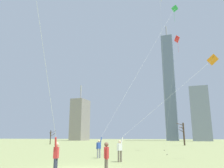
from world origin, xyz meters
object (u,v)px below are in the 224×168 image
(bystander_strolling_midfield, at_px, (106,157))
(bare_tree_center, at_px, (51,136))
(kite_flyer_foreground_left_green, at_px, (115,118))
(bare_tree_left_of_center, at_px, (184,133))
(kite_flyer_foreground_right_blue, at_px, (51,116))
(distant_kite_drifting_left_yellow, at_px, (161,12))
(distant_kite_drifting_right_red, at_px, (176,47))
(kite_flyer_far_back_orange, at_px, (136,134))

(bystander_strolling_midfield, bearing_deg, bare_tree_center, 126.82)
(kite_flyer_foreground_left_green, distance_m, bare_tree_left_of_center, 34.89)
(bare_tree_left_of_center, bearing_deg, kite_flyer_foreground_right_blue, -96.23)
(kite_flyer_foreground_left_green, bearing_deg, bare_tree_center, 132.12)
(distant_kite_drifting_left_yellow, bearing_deg, kite_flyer_foreground_left_green, -157.21)
(distant_kite_drifting_right_red, relative_size, bare_tree_left_of_center, 3.25)
(kite_flyer_far_back_orange, distance_m, bare_tree_center, 46.10)
(kite_flyer_far_back_orange, distance_m, bare_tree_left_of_center, 37.71)
(bystander_strolling_midfield, height_order, bare_tree_center, bare_tree_center)
(kite_flyer_far_back_orange, bearing_deg, kite_flyer_foreground_left_green, 130.89)
(kite_flyer_far_back_orange, height_order, bare_tree_left_of_center, kite_flyer_far_back_orange)
(kite_flyer_far_back_orange, height_order, bystander_strolling_midfield, kite_flyer_far_back_orange)
(kite_flyer_foreground_right_blue, distance_m, distant_kite_drifting_right_red, 26.91)
(kite_flyer_foreground_left_green, relative_size, distant_kite_drifting_right_red, 1.18)
(distant_kite_drifting_left_yellow, bearing_deg, bystander_strolling_midfield, -99.19)
(bare_tree_center, bearing_deg, distant_kite_drifting_right_red, -29.89)
(bare_tree_center, bearing_deg, distant_kite_drifting_left_yellow, -41.44)
(bystander_strolling_midfield, relative_size, distant_kite_drifting_right_red, 0.10)
(distant_kite_drifting_right_red, bearing_deg, distant_kite_drifting_left_yellow, -96.94)
(distant_kite_drifting_right_red, xyz_separation_m, bare_tree_left_of_center, (-0.34, 22.93, -12.35))
(kite_flyer_far_back_orange, bearing_deg, kite_flyer_foreground_right_blue, -104.13)
(distant_kite_drifting_right_red, bearing_deg, kite_flyer_far_back_orange, -102.33)
(kite_flyer_foreground_left_green, relative_size, distant_kite_drifting_left_yellow, 1.06)
(kite_flyer_foreground_right_blue, xyz_separation_m, bystander_strolling_midfield, (2.25, 1.63, -1.95))
(kite_flyer_foreground_right_blue, bearing_deg, distant_kite_drifting_left_yellow, 73.02)
(kite_flyer_foreground_left_green, xyz_separation_m, kite_flyer_foreground_right_blue, (0.57, -11.85, -0.90))
(bystander_strolling_midfield, relative_size, bare_tree_left_of_center, 0.31)
(kite_flyer_foreground_left_green, distance_m, kite_flyer_foreground_right_blue, 11.90)
(kite_flyer_far_back_orange, height_order, distant_kite_drifting_left_yellow, distant_kite_drifting_left_yellow)
(distant_kite_drifting_right_red, bearing_deg, bare_tree_center, 150.11)
(distant_kite_drifting_right_red, height_order, bare_tree_left_of_center, distant_kite_drifting_right_red)
(bare_tree_center, xyz_separation_m, bare_tree_left_of_center, (33.71, 3.35, 0.75))
(kite_flyer_far_back_orange, xyz_separation_m, bystander_strolling_midfield, (0.07, -7.04, -1.22))
(kite_flyer_foreground_right_blue, distance_m, bystander_strolling_midfield, 3.40)
(distant_kite_drifting_right_red, bearing_deg, kite_flyer_foreground_left_green, -117.41)
(kite_flyer_foreground_right_blue, xyz_separation_m, bare_tree_left_of_center, (5.05, 46.27, -0.08))
(bystander_strolling_midfield, distance_m, bare_tree_left_of_center, 44.77)
(distant_kite_drifting_right_red, xyz_separation_m, bare_tree_center, (-34.06, 19.58, -13.09))
(kite_flyer_foreground_right_blue, height_order, kite_flyer_far_back_orange, kite_flyer_foreground_right_blue)
(kite_flyer_foreground_right_blue, height_order, bystander_strolling_midfield, kite_flyer_foreground_right_blue)
(kite_flyer_far_back_orange, distance_m, distant_kite_drifting_left_yellow, 14.66)
(kite_flyer_foreground_left_green, distance_m, kite_flyer_far_back_orange, 4.51)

